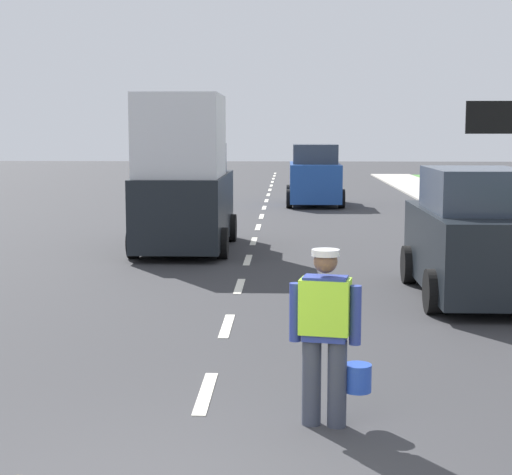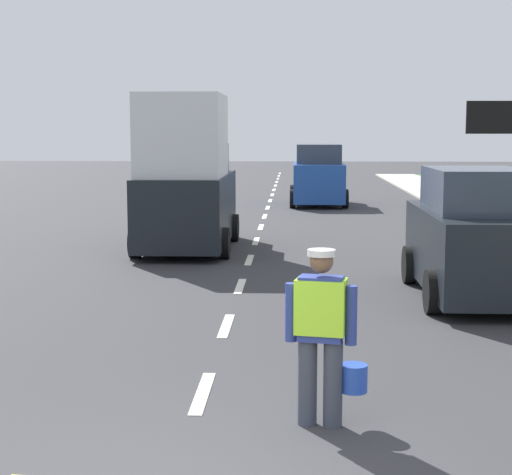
% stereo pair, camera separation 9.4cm
% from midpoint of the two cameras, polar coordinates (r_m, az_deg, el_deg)
% --- Properties ---
extents(ground_plane, '(96.00, 96.00, 0.00)m').
position_cam_midpoint_polar(ground_plane, '(26.79, 0.73, 1.53)').
color(ground_plane, '#333335').
extents(lane_center_line, '(0.14, 46.40, 0.01)m').
position_cam_midpoint_polar(lane_center_line, '(30.97, 0.99, 2.33)').
color(lane_center_line, silver).
rests_on(lane_center_line, ground).
extents(road_worker, '(0.77, 0.36, 1.67)m').
position_cam_midpoint_polar(road_worker, '(7.67, 5.05, -6.30)').
color(road_worker, '#383D4C').
rests_on(road_worker, ground).
extents(delivery_truck, '(2.16, 4.60, 3.54)m').
position_cam_midpoint_polar(delivery_truck, '(18.91, -4.71, 3.94)').
color(delivery_truck, black).
rests_on(delivery_truck, ground).
extents(car_parked_curbside, '(1.91, 4.08, 2.14)m').
position_cam_midpoint_polar(car_parked_curbside, '(13.96, 15.03, -0.05)').
color(car_parked_curbside, black).
rests_on(car_parked_curbside, ground).
extents(car_outgoing_far, '(2.08, 3.87, 2.26)m').
position_cam_midpoint_polar(car_outgoing_far, '(30.58, 4.43, 4.21)').
color(car_outgoing_far, '#1E4799').
rests_on(car_outgoing_far, ground).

